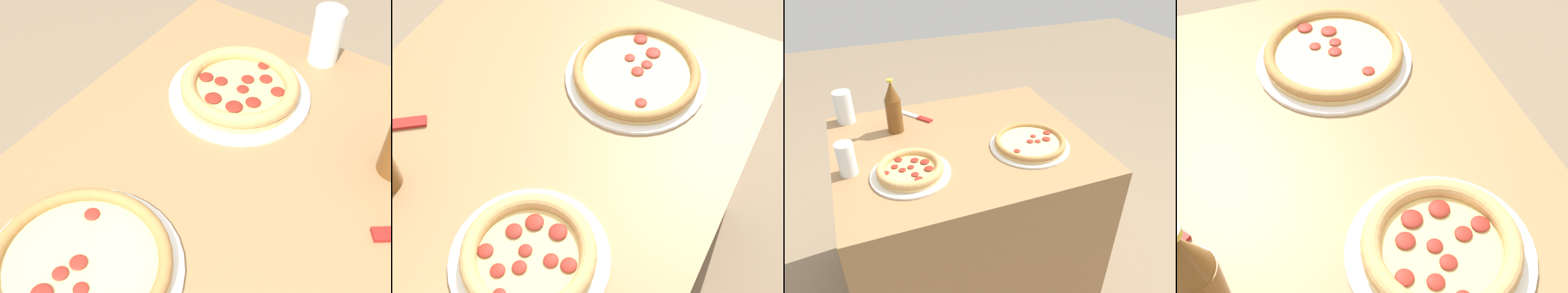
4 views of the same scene
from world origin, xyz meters
The scene contains 8 objects.
ground_plane centered at (0.00, 0.00, 0.00)m, with size 8.00×8.00×0.00m, color #847056.
table centered at (0.00, 0.00, 0.39)m, with size 1.00×0.82×0.77m.
pizza_margherita centered at (0.24, -0.12, 0.79)m, with size 0.31×0.31×0.04m.
pizza_pepperoni centered at (-0.24, -0.14, 0.79)m, with size 0.28×0.28×0.04m.
glass_mango_juice centered at (-0.42, 0.35, 0.83)m, with size 0.08×0.08×0.14m.
glass_iced_tea centered at (-0.44, -0.06, 0.83)m, with size 0.06×0.06×0.12m.
beer_bottle centered at (-0.23, 0.19, 0.88)m, with size 0.07×0.07×0.23m.
knife centered at (-0.12, 0.28, 0.77)m, with size 0.13×0.16×0.01m.
Camera 3 is at (-0.39, -1.23, 1.57)m, focal length 35.00 mm.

